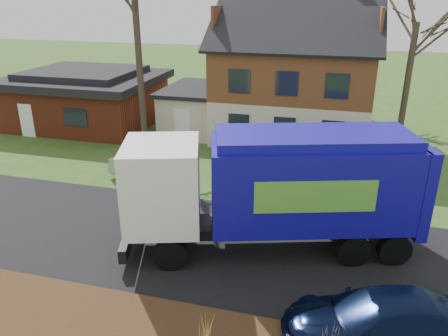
# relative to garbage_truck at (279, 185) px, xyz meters

# --- Properties ---
(ground) EXTENTS (120.00, 120.00, 0.00)m
(ground) POSITION_rel_garbage_truck_xyz_m (-3.12, -0.47, -2.49)
(ground) COLOR #304E1A
(ground) RESTS_ON ground
(road) EXTENTS (80.00, 7.00, 0.02)m
(road) POSITION_rel_garbage_truck_xyz_m (-3.12, -0.47, -2.48)
(road) COLOR black
(road) RESTS_ON ground
(main_house) EXTENTS (12.95, 8.95, 9.26)m
(main_house) POSITION_rel_garbage_truck_xyz_m (-1.63, 13.43, 1.54)
(main_house) COLOR beige
(main_house) RESTS_ON ground
(ranch_house) EXTENTS (9.80, 8.20, 3.70)m
(ranch_house) POSITION_rel_garbage_truck_xyz_m (-15.12, 12.53, -0.68)
(ranch_house) COLOR maroon
(ranch_house) RESTS_ON ground
(garbage_truck) EXTENTS (10.43, 5.59, 4.32)m
(garbage_truck) POSITION_rel_garbage_truck_xyz_m (0.00, 0.00, 0.00)
(garbage_truck) COLOR black
(garbage_truck) RESTS_ON ground
(silver_sedan) EXTENTS (4.41, 2.89, 1.37)m
(silver_sedan) POSITION_rel_garbage_truck_xyz_m (-6.80, 4.07, -1.80)
(silver_sedan) COLOR #A6A9AE
(silver_sedan) RESTS_ON ground
(navy_wagon) EXTENTS (5.34, 3.33, 1.44)m
(navy_wagon) POSITION_rel_garbage_truck_xyz_m (3.22, -3.87, -1.77)
(navy_wagon) COLOR black
(navy_wagon) RESTS_ON ground
(grass_clump_mid) EXTENTS (0.37, 0.30, 1.03)m
(grass_clump_mid) POSITION_rel_garbage_truck_xyz_m (-0.89, -5.46, -1.68)
(grass_clump_mid) COLOR #A28847
(grass_clump_mid) RESTS_ON mulch_verge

